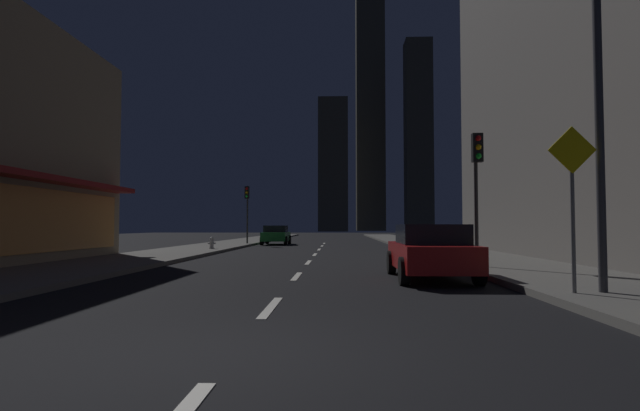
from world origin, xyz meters
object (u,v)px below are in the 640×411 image
(pedestrian_crossing_sign, at_px, (573,194))
(traffic_light_far_left, at_px, (247,202))
(car_parked_far, at_px, (276,235))
(street_lamp_right, at_px, (554,38))
(car_parked_near, at_px, (431,251))
(traffic_light_near_right, at_px, (477,169))
(fire_hydrant_far_left, at_px, (212,243))

(pedestrian_crossing_sign, bearing_deg, traffic_light_far_left, 113.14)
(traffic_light_far_left, bearing_deg, car_parked_far, 43.44)
(street_lamp_right, xyz_separation_m, pedestrian_crossing_sign, (0.22, -0.14, -3.05))
(car_parked_far, height_order, pedestrian_crossing_sign, pedestrian_crossing_sign)
(car_parked_near, xyz_separation_m, traffic_light_far_left, (-9.10, 22.32, 2.45))
(traffic_light_near_right, relative_size, traffic_light_far_left, 1.00)
(traffic_light_far_left, bearing_deg, pedestrian_crossing_sign, -66.86)
(car_parked_far, relative_size, traffic_light_near_right, 1.01)
(car_parked_far, distance_m, pedestrian_crossing_sign, 29.29)
(fire_hydrant_far_left, xyz_separation_m, traffic_light_far_left, (0.40, 8.34, 2.74))
(traffic_light_near_right, bearing_deg, traffic_light_far_left, 118.84)
(car_parked_far, bearing_deg, fire_hydrant_far_left, -102.78)
(pedestrian_crossing_sign, bearing_deg, car_parked_far, 108.33)
(car_parked_far, bearing_deg, pedestrian_crossing_sign, -71.67)
(fire_hydrant_far_left, relative_size, street_lamp_right, 0.10)
(fire_hydrant_far_left, distance_m, pedestrian_crossing_sign, 21.11)
(car_parked_far, height_order, traffic_light_near_right, traffic_light_near_right)
(fire_hydrant_far_left, bearing_deg, car_parked_near, -55.80)
(traffic_light_far_left, bearing_deg, fire_hydrant_far_left, -92.75)
(fire_hydrant_far_left, relative_size, pedestrian_crossing_sign, 0.21)
(fire_hydrant_far_left, bearing_deg, pedestrian_crossing_sign, -56.89)
(street_lamp_right, distance_m, pedestrian_crossing_sign, 3.06)
(traffic_light_near_right, distance_m, street_lamp_right, 6.16)
(car_parked_near, bearing_deg, fire_hydrant_far_left, 124.20)
(car_parked_near, height_order, fire_hydrant_far_left, car_parked_near)
(street_lamp_right, bearing_deg, car_parked_far, 108.00)
(car_parked_near, xyz_separation_m, traffic_light_near_right, (1.90, 2.34, 2.45))
(fire_hydrant_far_left, xyz_separation_m, pedestrian_crossing_sign, (11.50, -17.64, 1.56))
(fire_hydrant_far_left, height_order, traffic_light_far_left, traffic_light_far_left)
(traffic_light_near_right, relative_size, pedestrian_crossing_sign, 1.33)
(car_parked_near, height_order, traffic_light_near_right, traffic_light_near_right)
(car_parked_near, xyz_separation_m, pedestrian_crossing_sign, (2.00, -3.66, 1.28))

